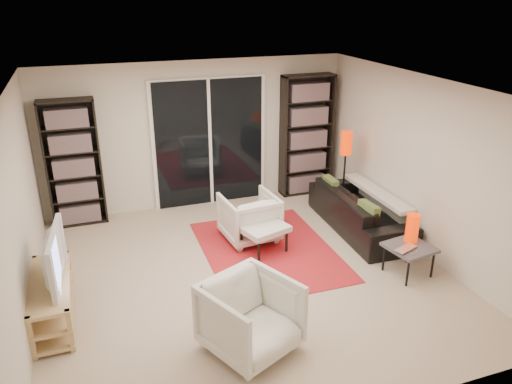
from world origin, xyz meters
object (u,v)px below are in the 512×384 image
sofa (360,210)px  side_table (409,249)px  tv_stand (52,300)px  bookshelf_left (74,164)px  armchair_back (249,217)px  armchair_front (251,317)px  bookshelf_right (306,136)px  ottoman (264,229)px  floor_lamp (346,152)px

sofa → side_table: 1.37m
tv_stand → side_table: bearing=-6.4°
bookshelf_left → side_table: bookshelf_left is taller
armchair_back → tv_stand: bearing=17.4°
sofa → armchair_front: armchair_front is taller
bookshelf_right → armchair_back: bookshelf_right is taller
armchair_back → ottoman: bearing=93.5°
bookshelf_right → ottoman: (-1.46, -1.84, -0.70)m
armchair_front → tv_stand: bearing=123.6°
bookshelf_right → armchair_front: 4.41m
sofa → ottoman: (-1.63, -0.20, 0.04)m
bookshelf_left → bookshelf_right: (3.85, -0.00, 0.07)m
bookshelf_right → tv_stand: size_ratio=1.60×
sofa → armchair_back: (-1.70, 0.24, 0.04)m
tv_stand → armchair_front: size_ratio=1.56×
tv_stand → armchair_back: (2.66, 1.12, 0.08)m
armchair_front → armchair_back: bearing=47.0°
bookshelf_left → armchair_back: bookshelf_left is taller
bookshelf_left → bookshelf_right: 3.85m
bookshelf_right → ottoman: 2.46m
floor_lamp → tv_stand: bearing=-160.9°
tv_stand → side_table: 4.30m
ottoman → side_table: 1.93m
armchair_front → side_table: (2.37, 0.70, -0.02)m
bookshelf_left → armchair_front: (1.55, -3.71, -0.59)m
bookshelf_left → floor_lamp: (4.07, -1.00, 0.06)m
armchair_back → floor_lamp: bearing=-172.4°
side_table → armchair_front: bearing=-163.6°
tv_stand → armchair_back: armchair_back is taller
bookshelf_left → side_table: bearing=-37.5°
bookshelf_right → armchair_front: (-2.30, -3.71, -0.67)m
armchair_back → armchair_front: size_ratio=0.91×
bookshelf_right → ottoman: bearing=-128.4°
bookshelf_right → tv_stand: bearing=-148.9°
sofa → bookshelf_right: bearing=7.9°
tv_stand → sofa: size_ratio=0.64×
tv_stand → sofa: (4.36, 0.88, 0.04)m
ottoman → side_table: (1.54, -1.16, 0.01)m
sofa → side_table: (-0.09, -1.36, 0.06)m
armchair_front → side_table: bearing=-8.2°
bookshelf_right → armchair_front: size_ratio=2.50×
bookshelf_left → tv_stand: (-0.35, -2.53, -0.71)m
tv_stand → floor_lamp: 4.73m
armchair_back → bookshelf_left: bearing=-36.7°
bookshelf_left → armchair_back: bearing=-31.3°
bookshelf_left → armchair_front: bearing=-67.3°
ottoman → side_table: bearing=-37.2°
ottoman → floor_lamp: 2.00m
sofa → floor_lamp: size_ratio=1.52×
bookshelf_left → side_table: 4.98m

